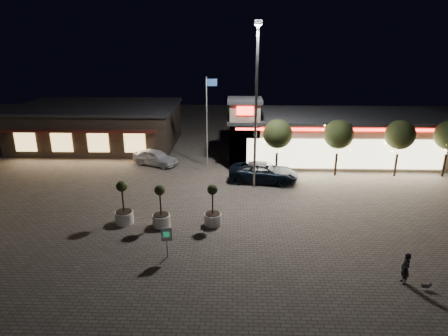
{
  "coord_description": "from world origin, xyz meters",
  "views": [
    {
      "loc": [
        0.52,
        -21.17,
        11.59
      ],
      "look_at": [
        -0.29,
        6.0,
        2.27
      ],
      "focal_mm": 32.0,
      "sensor_mm": 36.0,
      "label": 1
    }
  ],
  "objects_px": {
    "pickup_truck": "(264,172)",
    "pedestrian": "(405,269)",
    "planter_left": "(124,210)",
    "white_sedan": "(155,157)",
    "valet_sign": "(167,237)",
    "planter_mid": "(161,214)"
  },
  "relations": [
    {
      "from": "pickup_truck",
      "to": "white_sedan",
      "type": "xyz_separation_m",
      "value": [
        -9.6,
        3.93,
        -0.04
      ]
    },
    {
      "from": "white_sedan",
      "to": "pedestrian",
      "type": "bearing_deg",
      "value": -112.73
    },
    {
      "from": "white_sedan",
      "to": "planter_left",
      "type": "relative_size",
      "value": 1.5
    },
    {
      "from": "planter_left",
      "to": "valet_sign",
      "type": "height_order",
      "value": "planter_left"
    },
    {
      "from": "white_sedan",
      "to": "planter_mid",
      "type": "height_order",
      "value": "planter_mid"
    },
    {
      "from": "pedestrian",
      "to": "planter_mid",
      "type": "bearing_deg",
      "value": -115.54
    },
    {
      "from": "pickup_truck",
      "to": "white_sedan",
      "type": "bearing_deg",
      "value": 75.41
    },
    {
      "from": "pickup_truck",
      "to": "pedestrian",
      "type": "distance_m",
      "value": 14.97
    },
    {
      "from": "white_sedan",
      "to": "valet_sign",
      "type": "bearing_deg",
      "value": -140.81
    },
    {
      "from": "pickup_truck",
      "to": "white_sedan",
      "type": "relative_size",
      "value": 1.3
    },
    {
      "from": "pedestrian",
      "to": "planter_mid",
      "type": "height_order",
      "value": "planter_mid"
    },
    {
      "from": "planter_mid",
      "to": "valet_sign",
      "type": "height_order",
      "value": "planter_mid"
    },
    {
      "from": "pickup_truck",
      "to": "valet_sign",
      "type": "height_order",
      "value": "valet_sign"
    },
    {
      "from": "pedestrian",
      "to": "planter_mid",
      "type": "distance_m",
      "value": 14.02
    },
    {
      "from": "pedestrian",
      "to": "valet_sign",
      "type": "xyz_separation_m",
      "value": [
        -11.84,
        1.99,
        0.44
      ]
    },
    {
      "from": "pedestrian",
      "to": "planter_left",
      "type": "relative_size",
      "value": 0.57
    },
    {
      "from": "white_sedan",
      "to": "valet_sign",
      "type": "xyz_separation_m",
      "value": [
        3.68,
        -15.7,
        0.52
      ]
    },
    {
      "from": "pickup_truck",
      "to": "pedestrian",
      "type": "xyz_separation_m",
      "value": [
        5.92,
        -13.75,
        0.03
      ]
    },
    {
      "from": "pedestrian",
      "to": "planter_left",
      "type": "xyz_separation_m",
      "value": [
        -15.24,
        5.98,
        0.07
      ]
    },
    {
      "from": "valet_sign",
      "to": "pedestrian",
      "type": "bearing_deg",
      "value": -9.54
    },
    {
      "from": "planter_left",
      "to": "pedestrian",
      "type": "bearing_deg",
      "value": -21.4
    },
    {
      "from": "pedestrian",
      "to": "valet_sign",
      "type": "height_order",
      "value": "valet_sign"
    }
  ]
}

